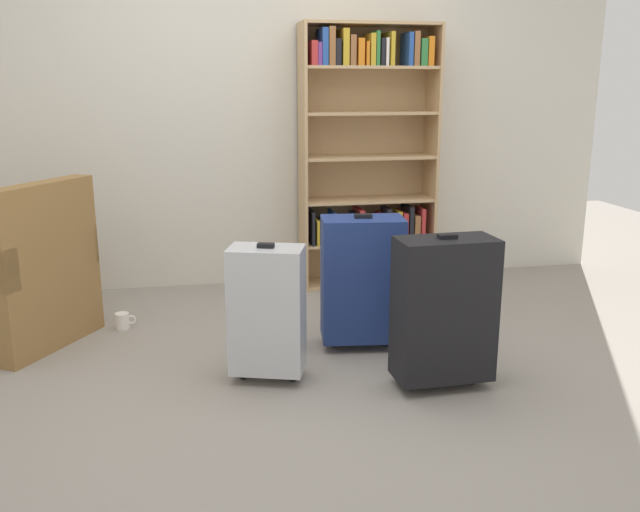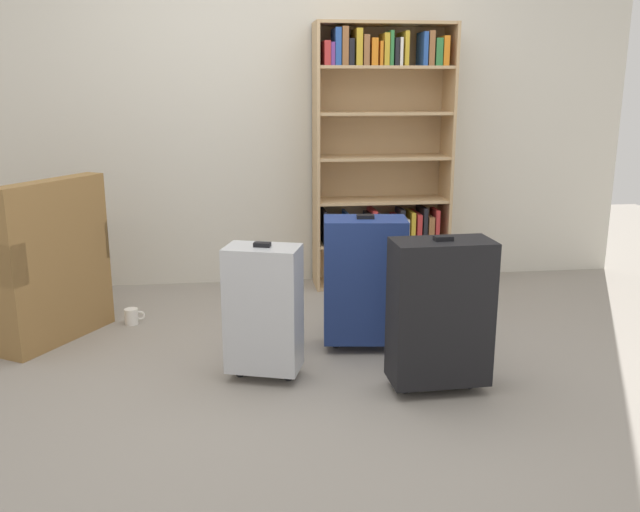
# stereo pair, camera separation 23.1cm
# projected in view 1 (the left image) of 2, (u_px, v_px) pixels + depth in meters

# --- Properties ---
(ground_plane) EXTENTS (8.90, 8.90, 0.00)m
(ground_plane) POSITION_uv_depth(u_px,v_px,m) (304.00, 380.00, 3.29)
(ground_plane) COLOR gray
(back_wall) EXTENTS (5.08, 0.10, 2.60)m
(back_wall) POSITION_uv_depth(u_px,v_px,m) (259.00, 98.00, 4.67)
(back_wall) COLOR beige
(back_wall) RESTS_ON ground
(bookshelf) EXTENTS (0.94, 0.31, 1.79)m
(bookshelf) POSITION_uv_depth(u_px,v_px,m) (367.00, 151.00, 4.70)
(bookshelf) COLOR tan
(bookshelf) RESTS_ON ground
(armchair) EXTENTS (0.96, 0.96, 0.90)m
(armchair) POSITION_uv_depth(u_px,v_px,m) (13.00, 286.00, 3.73)
(armchair) COLOR olive
(armchair) RESTS_ON ground
(mug) EXTENTS (0.12, 0.08, 0.10)m
(mug) POSITION_uv_depth(u_px,v_px,m) (123.00, 321.00, 3.97)
(mug) COLOR white
(mug) RESTS_ON ground
(suitcase_silver) EXTENTS (0.40, 0.31, 0.68)m
(suitcase_silver) POSITION_uv_depth(u_px,v_px,m) (267.00, 310.00, 3.22)
(suitcase_silver) COLOR #B7BABF
(suitcase_silver) RESTS_ON ground
(suitcase_navy_blue) EXTENTS (0.46, 0.30, 0.73)m
(suitcase_navy_blue) POSITION_uv_depth(u_px,v_px,m) (362.00, 279.00, 3.64)
(suitcase_navy_blue) COLOR navy
(suitcase_navy_blue) RESTS_ON ground
(suitcase_black) EXTENTS (0.46, 0.25, 0.74)m
(suitcase_black) POSITION_uv_depth(u_px,v_px,m) (444.00, 309.00, 3.14)
(suitcase_black) COLOR black
(suitcase_black) RESTS_ON ground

